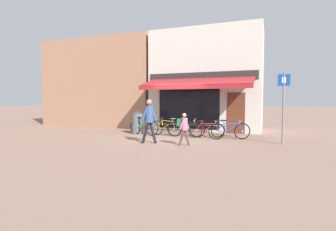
{
  "coord_description": "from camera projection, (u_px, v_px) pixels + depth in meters",
  "views": [
    {
      "loc": [
        4.12,
        -10.86,
        1.67
      ],
      "look_at": [
        0.14,
        -0.51,
        1.05
      ],
      "focal_mm": 28.0,
      "sensor_mm": 36.0,
      "label": 1
    }
  ],
  "objects": [
    {
      "name": "ground_plane",
      "position": [
        169.0,
        138.0,
        11.69
      ],
      "size": [
        160.0,
        160.0,
        0.0
      ],
      "primitive_type": "plane",
      "color": "#846656"
    },
    {
      "name": "parking_sign",
      "position": [
        283.0,
        101.0,
        9.96
      ],
      "size": [
        0.44,
        0.07,
        2.74
      ],
      "color": "slate",
      "rests_on": "ground_plane"
    },
    {
      "name": "bicycle_black",
      "position": [
        186.0,
        129.0,
        12.11
      ],
      "size": [
        1.79,
        0.52,
        0.86
      ],
      "rotation": [
        0.13,
        0.0,
        0.1
      ],
      "color": "black",
      "rests_on": "ground_plane"
    },
    {
      "name": "bicycle_red",
      "position": [
        207.0,
        130.0,
        11.93
      ],
      "size": [
        1.55,
        0.78,
        0.79
      ],
      "rotation": [
        0.03,
        0.0,
        0.43
      ],
      "color": "black",
      "rests_on": "ground_plane"
    },
    {
      "name": "bike_rack_rail",
      "position": [
        187.0,
        126.0,
        12.31
      ],
      "size": [
        4.62,
        0.04,
        0.57
      ],
      "color": "#47494F",
      "rests_on": "ground_plane"
    },
    {
      "name": "neighbour_building",
      "position": [
        107.0,
        84.0,
        18.45
      ],
      "size": [
        7.89,
        4.0,
        5.7
      ],
      "color": "#9E7056",
      "rests_on": "ground_plane"
    },
    {
      "name": "pedestrian_adult",
      "position": [
        149.0,
        116.0,
        10.27
      ],
      "size": [
        0.59,
        0.54,
        1.74
      ],
      "rotation": [
        0.0,
        0.0,
        -0.03
      ],
      "color": "black",
      "rests_on": "ground_plane"
    },
    {
      "name": "shop_front",
      "position": [
        207.0,
        81.0,
        15.37
      ],
      "size": [
        6.2,
        4.79,
        5.69
      ],
      "color": "beige",
      "rests_on": "ground_plane"
    },
    {
      "name": "litter_bin",
      "position": [
        137.0,
        122.0,
        13.34
      ],
      "size": [
        0.61,
        0.61,
        1.15
      ],
      "color": "#515459",
      "rests_on": "ground_plane"
    },
    {
      "name": "bicycle_orange",
      "position": [
        165.0,
        128.0,
        12.59
      ],
      "size": [
        1.71,
        0.52,
        0.87
      ],
      "rotation": [
        -0.06,
        0.0,
        -0.15
      ],
      "color": "black",
      "rests_on": "ground_plane"
    },
    {
      "name": "pedestrian_child",
      "position": [
        183.0,
        125.0,
        9.74
      ],
      "size": [
        0.47,
        0.42,
        1.23
      ],
      "rotation": [
        0.0,
        0.0,
        0.11
      ],
      "color": "#47382D",
      "rests_on": "ground_plane"
    },
    {
      "name": "bicycle_green",
      "position": [
        144.0,
        127.0,
        12.82
      ],
      "size": [
        1.78,
        0.61,
        0.89
      ],
      "rotation": [
        -0.08,
        0.0,
        -0.26
      ],
      "color": "black",
      "rests_on": "ground_plane"
    },
    {
      "name": "bicycle_blue",
      "position": [
        229.0,
        131.0,
        11.32
      ],
      "size": [
        1.73,
        0.78,
        0.86
      ],
      "rotation": [
        0.07,
        0.0,
        0.39
      ],
      "color": "black",
      "rests_on": "ground_plane"
    }
  ]
}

